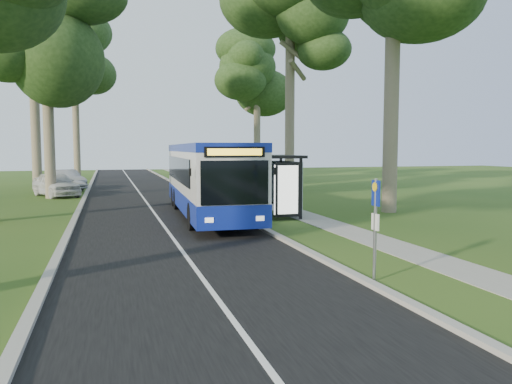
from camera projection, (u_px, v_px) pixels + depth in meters
ground at (286, 242)px, 16.41m from camera, size 120.00×120.00×0.00m
road at (152, 210)px, 24.96m from camera, size 7.00×100.00×0.02m
kerb_east at (220, 207)px, 25.95m from camera, size 0.25×100.00×0.12m
kerb_west at (78, 212)px, 23.96m from camera, size 0.25×100.00×0.12m
centre_line at (152, 210)px, 24.96m from camera, size 0.12×100.00×0.00m
footpath at (275, 206)px, 26.81m from camera, size 1.50×100.00×0.02m
bus at (208, 179)px, 22.60m from camera, size 3.16×12.48×3.28m
bus_stop_sign at (375, 217)px, 11.53m from camera, size 0.08×0.34×2.40m
bus_shelter at (283, 173)px, 22.32m from camera, size 1.80×3.27×2.79m
litter_bin at (256, 203)px, 23.67m from camera, size 0.59×0.59×1.03m
car_white at (56, 184)px, 32.17m from camera, size 3.63×5.01×1.58m
car_silver at (66, 180)px, 37.18m from camera, size 3.30×4.85×1.51m
tree_west_c at (45, 24)px, 30.11m from camera, size 5.20×5.20×14.26m
tree_west_d at (31, 16)px, 38.85m from camera, size 5.20×5.20×18.07m
tree_west_e at (74, 69)px, 49.32m from camera, size 5.20×5.20×14.75m
tree_east_c at (290, 34)px, 34.57m from camera, size 5.20×5.20×14.85m
tree_east_d at (257, 80)px, 46.51m from camera, size 5.20×5.20×12.72m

